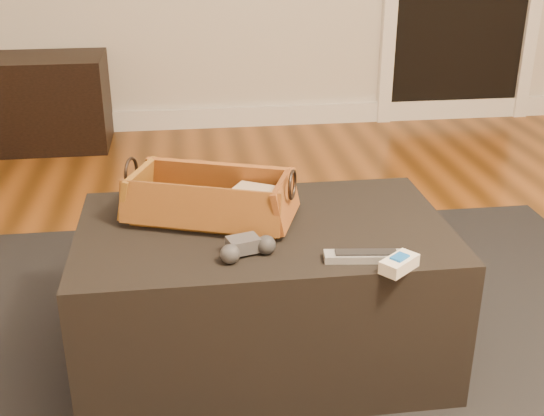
{
  "coord_description": "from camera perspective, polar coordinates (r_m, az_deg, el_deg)",
  "views": [
    {
      "loc": [
        -0.4,
        -1.29,
        1.21
      ],
      "look_at": [
        -0.17,
        0.34,
        0.49
      ],
      "focal_mm": 45.0,
      "sensor_mm": 36.0,
      "label": 1
    }
  ],
  "objects": [
    {
      "name": "cloth_bundle",
      "position": [
        1.87,
        -1.32,
        0.64
      ],
      "size": [
        0.15,
        0.14,
        0.07
      ],
      "primitive_type": "cube",
      "rotation": [
        0.0,
        0.0,
        -0.53
      ],
      "color": "tan",
      "rests_on": "wicker_basket"
    },
    {
      "name": "baseboard",
      "position": [
        4.2,
        -2.03,
        7.66
      ],
      "size": [
        5.0,
        0.04,
        0.12
      ],
      "primitive_type": "cube",
      "color": "white",
      "rests_on": "floor"
    },
    {
      "name": "game_controller",
      "position": [
        1.67,
        -2.16,
        -3.31
      ],
      "size": [
        0.16,
        0.11,
        0.05
      ],
      "color": "#3F3F42",
      "rests_on": "ottoman"
    },
    {
      "name": "tv_remote",
      "position": [
        1.87,
        -5.96,
        -0.21
      ],
      "size": [
        0.25,
        0.11,
        0.03
      ],
      "primitive_type": "cube",
      "rotation": [
        0.0,
        0.0,
        -0.25
      ],
      "color": "black",
      "rests_on": "wicker_basket"
    },
    {
      "name": "area_rug",
      "position": [
        2.02,
        -0.46,
        -13.14
      ],
      "size": [
        2.6,
        2.0,
        0.01
      ],
      "primitive_type": "cube",
      "color": "black",
      "rests_on": "floor"
    },
    {
      "name": "wicker_basket",
      "position": [
        1.87,
        -5.16,
        0.64
      ],
      "size": [
        0.51,
        0.38,
        0.16
      ],
      "color": "#8F5B20",
      "rests_on": "ottoman"
    },
    {
      "name": "ottoman",
      "position": [
        1.94,
        -0.67,
        -7.13
      ],
      "size": [
        1.0,
        0.6,
        0.42
      ],
      "primitive_type": "cube",
      "color": "black",
      "rests_on": "area_rug"
    },
    {
      "name": "cream_gadget",
      "position": [
        1.64,
        10.59,
        -4.6
      ],
      "size": [
        0.11,
        0.1,
        0.04
      ],
      "color": "white",
      "rests_on": "ottoman"
    },
    {
      "name": "silver_remote",
      "position": [
        1.67,
        7.86,
        -4.01
      ],
      "size": [
        0.21,
        0.07,
        0.02
      ],
      "color": "#93969A",
      "rests_on": "ottoman"
    }
  ]
}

